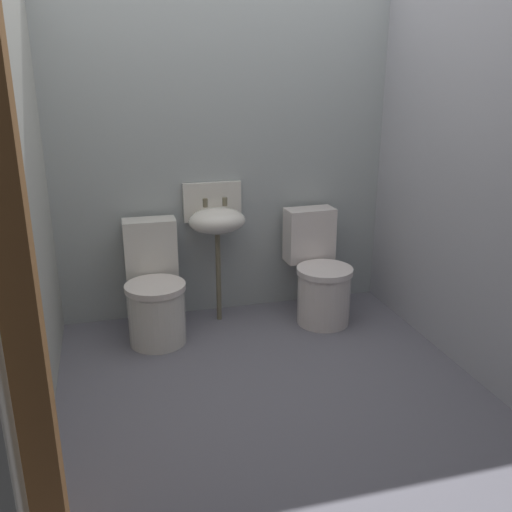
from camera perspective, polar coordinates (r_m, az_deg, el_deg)
ground_plane at (r=3.43m, az=1.27°, el=-13.29°), size 2.81×2.67×0.08m
wall_back at (r=4.10m, az=-3.34°, el=10.64°), size 2.81×0.10×2.41m
wall_left at (r=2.98m, az=-23.20°, el=6.04°), size 0.10×2.47×2.41m
wall_right at (r=3.61m, az=20.70°, el=8.35°), size 0.10×2.47×2.41m
wooden_door_post at (r=1.92m, az=-23.33°, el=-0.44°), size 0.12×0.12×2.41m
toilet_left at (r=3.87m, az=-10.20°, el=-3.71°), size 0.41×0.60×0.78m
toilet_right at (r=4.12m, az=6.43°, el=-2.09°), size 0.42×0.60×0.78m
sink at (r=3.97m, az=-4.03°, el=3.73°), size 0.42×0.35×0.99m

